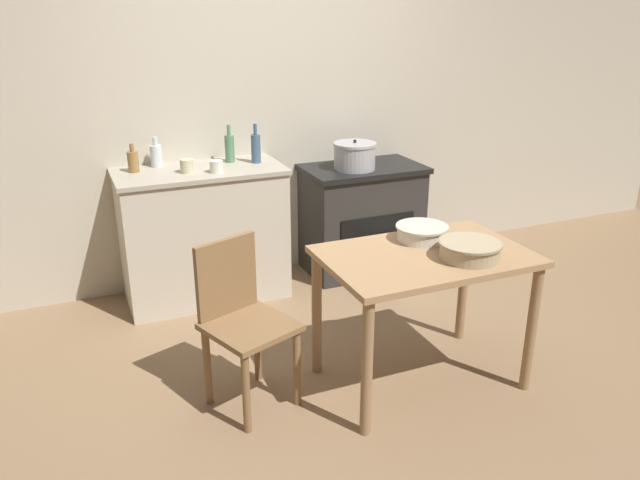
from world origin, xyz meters
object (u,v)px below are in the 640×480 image
object	(u,v)px
work_table	(425,274)
flour_sack	(405,266)
bottle_far_left	(256,148)
cup_center	(187,166)
bottle_center_left	(133,161)
stock_pot	(355,156)
mixing_bowl_small	(422,232)
bottle_left	(230,148)
cup_center_right	(216,167)
mixing_bowl_large	(470,249)
chair	(242,318)
bottle_mid_left	(156,155)
stove	(361,218)

from	to	relation	value
work_table	flour_sack	bearing A→B (deg)	63.56
bottle_far_left	cup_center	world-z (taller)	bottle_far_left
work_table	bottle_center_left	world-z (taller)	bottle_center_left
work_table	bottle_center_left	size ratio (longest dim) A/B	5.63
stock_pot	mixing_bowl_small	world-z (taller)	stock_pot
mixing_bowl_small	bottle_center_left	xyz separation A→B (m)	(-1.33, 1.45, 0.20)
bottle_left	bottle_far_left	bearing A→B (deg)	-28.78
flour_sack	bottle_far_left	xyz separation A→B (m)	(-0.96, 0.48, 0.87)
bottle_left	cup_center_right	size ratio (longest dim) A/B	2.99
mixing_bowl_large	mixing_bowl_small	bearing A→B (deg)	104.67
chair	bottle_mid_left	xyz separation A→B (m)	(-0.13, 1.50, 0.54)
stock_pot	work_table	bearing A→B (deg)	-101.91
stock_pot	mixing_bowl_large	distance (m)	1.65
stock_pot	bottle_center_left	world-z (taller)	bottle_center_left
flour_sack	cup_center_right	xyz separation A→B (m)	(-1.28, 0.32, 0.80)
bottle_mid_left	stove	bearing A→B (deg)	-6.35
cup_center_right	bottle_left	bearing A→B (deg)	57.18
work_table	flour_sack	size ratio (longest dim) A/B	3.01
chair	mixing_bowl_large	size ratio (longest dim) A/B	2.71
bottle_far_left	mixing_bowl_small	bearing A→B (deg)	-69.97
chair	cup_center_right	bearing A→B (deg)	59.78
chair	bottle_far_left	xyz separation A→B (m)	(0.53, 1.35, 0.57)
stove	cup_center	xyz separation A→B (m)	(-1.34, -0.07, 0.56)
work_table	mixing_bowl_small	xyz separation A→B (m)	(0.08, 0.18, 0.16)
work_table	chair	xyz separation A→B (m)	(-0.95, 0.21, -0.17)
cup_center_right	flour_sack	bearing A→B (deg)	-14.14
chair	cup_center_right	size ratio (longest dim) A/B	10.00
bottle_mid_left	bottle_center_left	distance (m)	0.19
work_table	bottle_far_left	size ratio (longest dim) A/B	3.94
stock_pot	mixing_bowl_small	distance (m)	1.34
stove	bottle_far_left	bearing A→B (deg)	179.08
bottle_mid_left	cup_center_right	world-z (taller)	bottle_mid_left
flour_sack	mixing_bowl_small	xyz separation A→B (m)	(-0.45, -0.90, 0.63)
mixing_bowl_large	bottle_center_left	world-z (taller)	bottle_center_left
stock_pot	bottle_left	distance (m)	0.92
mixing_bowl_large	bottle_far_left	xyz separation A→B (m)	(-0.59, 1.71, 0.23)
stock_pot	cup_center_right	xyz separation A→B (m)	(-1.06, -0.09, 0.04)
stove	bottle_left	size ratio (longest dim) A/B	3.43
mixing_bowl_large	bottle_center_left	distance (m)	2.28
chair	bottle_center_left	bearing A→B (deg)	81.26
stock_pot	cup_center	distance (m)	1.24
chair	mixing_bowl_large	world-z (taller)	chair
mixing_bowl_large	mixing_bowl_small	xyz separation A→B (m)	(-0.08, 0.32, -0.00)
stove	bottle_mid_left	distance (m)	1.62
chair	flour_sack	distance (m)	1.74
mixing_bowl_large	cup_center	world-z (taller)	cup_center
bottle_left	flour_sack	bearing A→B (deg)	-27.12
mixing_bowl_large	cup_center_right	bearing A→B (deg)	120.61
cup_center_right	mixing_bowl_large	bearing A→B (deg)	-59.39
chair	bottle_mid_left	bearing A→B (deg)	74.45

